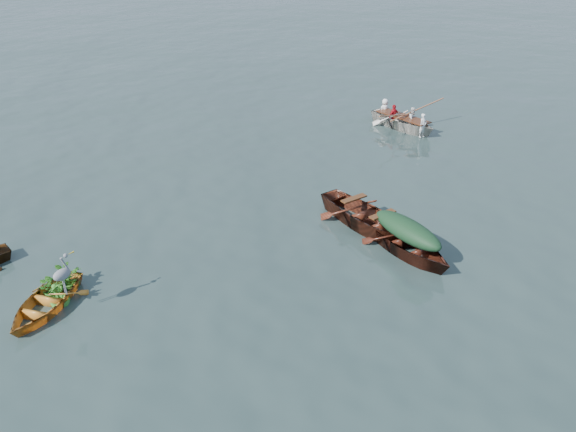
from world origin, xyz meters
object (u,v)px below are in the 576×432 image
object	(u,v)px
yellow_dinghy	(46,309)
green_tarp_boat	(405,253)
heron	(63,280)
open_wooden_boat	(366,228)
rowed_boat	(402,129)

from	to	relation	value
yellow_dinghy	green_tarp_boat	distance (m)	8.38
yellow_dinghy	heron	world-z (taller)	heron
open_wooden_boat	heron	distance (m)	7.65
green_tarp_boat	rowed_boat	bearing A→B (deg)	47.10
yellow_dinghy	open_wooden_boat	distance (m)	8.06
green_tarp_boat	heron	distance (m)	7.92
green_tarp_boat	heron	xyz separation A→B (m)	(-4.38, -6.55, 0.82)
heron	yellow_dinghy	bearing A→B (deg)	-174.81
green_tarp_boat	open_wooden_boat	size ratio (longest dim) A/B	0.86
rowed_boat	open_wooden_boat	bearing A→B (deg)	-145.22
rowed_boat	heron	world-z (taller)	heron
yellow_dinghy	green_tarp_boat	xyz separation A→B (m)	(4.86, 6.83, 0.00)
yellow_dinghy	rowed_boat	size ratio (longest dim) A/B	0.66
green_tarp_boat	open_wooden_boat	bearing A→B (deg)	90.00
yellow_dinghy	green_tarp_boat	bearing A→B (deg)	29.40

